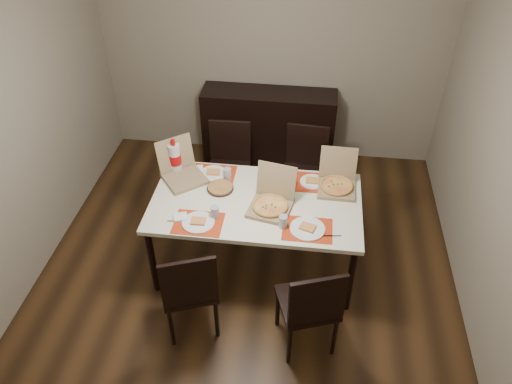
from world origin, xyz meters
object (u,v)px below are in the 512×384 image
chair_near_left (189,288)px  chair_near_right (311,305)px  pizza_box_center (271,203)px  dip_bowl (278,192)px  sideboard (269,128)px  chair_far_right (305,167)px  dining_table (256,207)px  chair_far_left (229,162)px  soda_bottle (175,158)px

chair_near_left → chair_near_right: same height
pizza_box_center → dip_bowl: (0.04, 0.19, -0.04)m
chair_near_right → dip_bowl: 1.08m
chair_near_right → dip_bowl: chair_near_right is taller
sideboard → pizza_box_center: bearing=-83.3°
chair_far_right → dip_bowl: (-0.21, -0.75, 0.25)m
pizza_box_center → dining_table: bearing=153.6°
chair_far_right → chair_far_left: bearing=-178.7°
sideboard → pizza_box_center: pizza_box_center is taller
soda_bottle → pizza_box_center: bearing=-23.8°
dip_bowl → soda_bottle: size_ratio=0.36×
chair_far_right → dip_bowl: size_ratio=7.60×
chair_far_left → pizza_box_center: bearing=-60.5°
sideboard → dining_table: (0.07, -1.68, 0.23)m
sideboard → dip_bowl: bearing=-81.1°
sideboard → dip_bowl: size_ratio=12.26×
pizza_box_center → soda_bottle: same height
pizza_box_center → soda_bottle: size_ratio=1.28×
chair_near_right → pizza_box_center: bearing=115.6°
sideboard → chair_far_right: size_ratio=1.61×
chair_far_left → pizza_box_center: (0.53, -0.93, 0.29)m
chair_near_left → soda_bottle: 1.27m
dining_table → dip_bowl: bearing=35.5°
chair_near_right → dip_bowl: (-0.34, 0.99, 0.25)m
dining_table → pizza_box_center: 0.20m
chair_near_left → chair_far_left: bearing=89.1°
chair_near_left → soda_bottle: (-0.37, 1.16, 0.38)m
dining_table → dip_bowl: 0.23m
chair_far_right → chair_near_left: bearing=-115.3°
dining_table → chair_far_left: size_ratio=1.94×
pizza_box_center → dip_bowl: bearing=78.4°
sideboard → pizza_box_center: size_ratio=3.45×
chair_near_left → chair_far_left: 1.68m
chair_far_right → dining_table: bearing=-113.7°
sideboard → chair_far_left: 0.89m
chair_near_left → soda_bottle: bearing=107.8°
chair_near_left → dip_bowl: chair_near_left is taller
sideboard → soda_bottle: (-0.72, -1.35, 0.44)m
soda_bottle → chair_near_left: bearing=-72.2°
chair_near_right → soda_bottle: (-1.31, 1.20, 0.38)m
dip_bowl → soda_bottle: bearing=167.6°
chair_far_left → dip_bowl: bearing=-52.4°
chair_far_left → chair_far_right: (0.78, 0.02, 0.00)m
sideboard → chair_near_left: chair_near_left is taller
chair_near_right → chair_near_left: bearing=177.1°
chair_far_right → soda_bottle: (-1.17, -0.54, 0.38)m
sideboard → chair_near_right: 2.62m
chair_far_left → soda_bottle: 0.76m
dining_table → soda_bottle: soda_bottle is taller
pizza_box_center → dip_bowl: 0.20m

